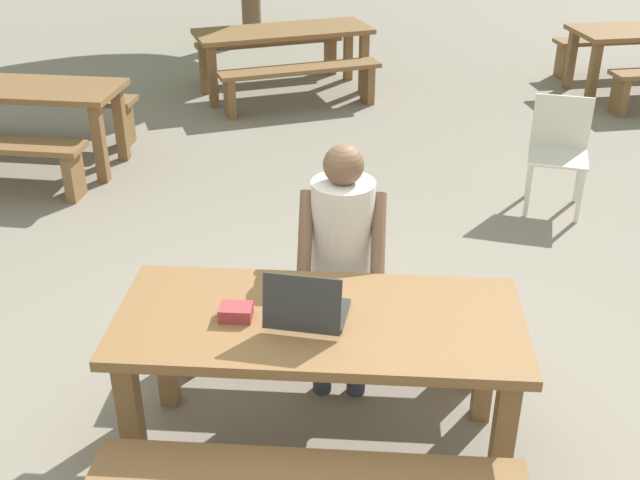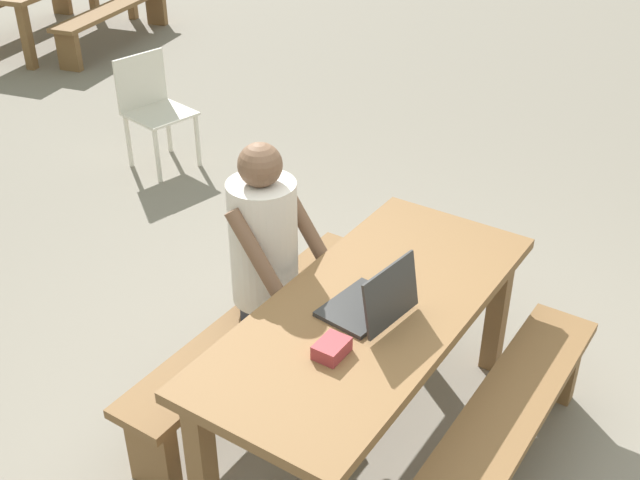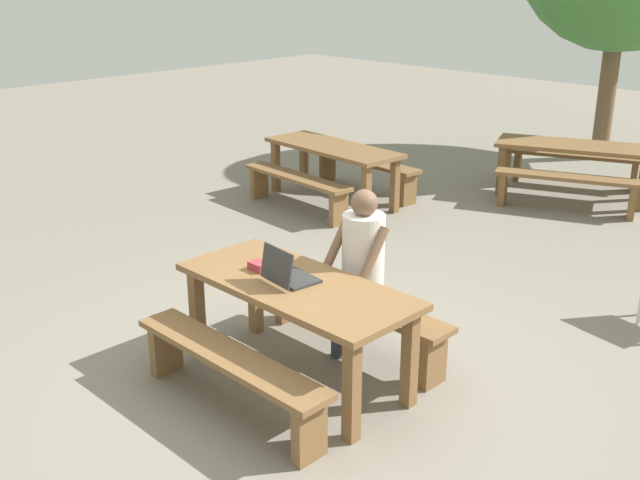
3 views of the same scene
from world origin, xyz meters
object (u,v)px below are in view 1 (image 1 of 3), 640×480
picnic_table_mid (283,39)px  laptop (306,309)px  small_pouch (236,312)px  person_seated (342,250)px  plastic_chair (558,150)px  picnic_table_distant (11,99)px  picnic_table_front (319,339)px

picnic_table_mid → laptop: bearing=-105.1°
small_pouch → person_seated: bearing=55.2°
plastic_chair → picnic_table_distant: plastic_chair is taller
picnic_table_front → picnic_table_distant: (-2.89, 3.38, -0.04)m
picnic_table_front → small_pouch: (-0.36, -0.03, 0.15)m
plastic_chair → picnic_table_distant: 4.57m
picnic_table_front → laptop: (-0.05, -0.04, 0.18)m
plastic_chair → picnic_table_distant: bearing=-175.5°
laptop → small_pouch: laptop is taller
laptop → small_pouch: size_ratio=2.61×
picnic_table_front → laptop: bearing=-144.1°
plastic_chair → picnic_table_mid: size_ratio=0.42×
laptop → picnic_table_mid: 5.76m
person_seated → picnic_table_distant: size_ratio=0.69×
small_pouch → picnic_table_distant: 4.25m
person_seated → plastic_chair: person_seated is taller
laptop → picnic_table_mid: laptop is taller
small_pouch → picnic_table_mid: (-0.44, 5.70, -0.20)m
picnic_table_distant → picnic_table_front: bearing=-46.0°
plastic_chair → small_pouch: bearing=-113.8°
picnic_table_front → picnic_table_distant: 4.45m
plastic_chair → picnic_table_mid: 3.71m
small_pouch → plastic_chair: (2.01, 2.91, -0.33)m
person_seated → picnic_table_mid: size_ratio=0.65×
small_pouch → person_seated: person_seated is taller
plastic_chair → person_seated: bearing=-113.7°
picnic_table_mid → picnic_table_distant: 3.09m
picnic_table_front → picnic_table_mid: (-0.80, 5.66, -0.05)m
picnic_table_front → person_seated: 0.61m
small_pouch → picnic_table_mid: size_ratio=0.07×
small_pouch → laptop: bearing=-0.8°
laptop → picnic_table_mid: bearing=-75.7°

